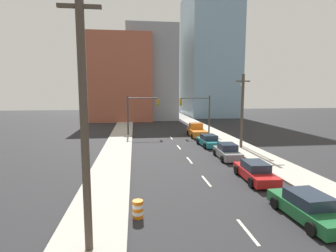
{
  "coord_description": "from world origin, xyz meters",
  "views": [
    {
      "loc": [
        -5.26,
        -2.9,
        6.6
      ],
      "look_at": [
        -0.91,
        31.14,
        2.2
      ],
      "focal_mm": 28.0,
      "sensor_mm": 36.0,
      "label": 1
    }
  ],
  "objects_px": {
    "sedan_gray": "(227,152)",
    "traffic_signal_left": "(137,110)",
    "sedan_red": "(255,172)",
    "traffic_signal_right": "(201,109)",
    "traffic_barrel": "(138,209)",
    "utility_pole_left_near": "(84,124)",
    "sedan_teal": "(209,141)",
    "street_lamp": "(242,110)",
    "utility_pole_right_mid": "(242,111)",
    "pickup_truck_orange": "(197,131)",
    "sedan_green": "(308,207)"
  },
  "relations": [
    {
      "from": "utility_pole_right_mid",
      "to": "sedan_gray",
      "type": "height_order",
      "value": "utility_pole_right_mid"
    },
    {
      "from": "sedan_red",
      "to": "sedan_teal",
      "type": "xyz_separation_m",
      "value": [
        0.07,
        12.75,
        0.0
      ]
    },
    {
      "from": "utility_pole_left_near",
      "to": "street_lamp",
      "type": "relative_size",
      "value": 1.37
    },
    {
      "from": "traffic_signal_right",
      "to": "traffic_barrel",
      "type": "relative_size",
      "value": 6.46
    },
    {
      "from": "traffic_signal_right",
      "to": "sedan_green",
      "type": "relative_size",
      "value": 1.28
    },
    {
      "from": "street_lamp",
      "to": "pickup_truck_orange",
      "type": "distance_m",
      "value": 9.61
    },
    {
      "from": "pickup_truck_orange",
      "to": "sedan_gray",
      "type": "bearing_deg",
      "value": -89.06
    },
    {
      "from": "traffic_signal_right",
      "to": "utility_pole_left_near",
      "type": "relative_size",
      "value": 0.58
    },
    {
      "from": "traffic_signal_left",
      "to": "pickup_truck_orange",
      "type": "xyz_separation_m",
      "value": [
        8.93,
        -1.76,
        -3.23
      ]
    },
    {
      "from": "utility_pole_right_mid",
      "to": "sedan_green",
      "type": "xyz_separation_m",
      "value": [
        -3.5,
        -17.1,
        -3.81
      ]
    },
    {
      "from": "pickup_truck_orange",
      "to": "sedan_red",
      "type": "bearing_deg",
      "value": -89.47
    },
    {
      "from": "traffic_signal_left",
      "to": "sedan_teal",
      "type": "distance_m",
      "value": 13.1
    },
    {
      "from": "utility_pole_left_near",
      "to": "sedan_gray",
      "type": "height_order",
      "value": "utility_pole_left_near"
    },
    {
      "from": "utility_pole_left_near",
      "to": "traffic_barrel",
      "type": "bearing_deg",
      "value": 54.06
    },
    {
      "from": "sedan_red",
      "to": "sedan_teal",
      "type": "bearing_deg",
      "value": 92.17
    },
    {
      "from": "sedan_red",
      "to": "sedan_green",
      "type": "bearing_deg",
      "value": -87.98
    },
    {
      "from": "traffic_signal_left",
      "to": "sedan_green",
      "type": "relative_size",
      "value": 1.28
    },
    {
      "from": "sedan_teal",
      "to": "utility_pole_right_mid",
      "type": "bearing_deg",
      "value": -31.89
    },
    {
      "from": "utility_pole_left_near",
      "to": "sedan_green",
      "type": "height_order",
      "value": "utility_pole_left_near"
    },
    {
      "from": "utility_pole_left_near",
      "to": "utility_pole_right_mid",
      "type": "height_order",
      "value": "utility_pole_left_near"
    },
    {
      "from": "sedan_red",
      "to": "pickup_truck_orange",
      "type": "bearing_deg",
      "value": 91.52
    },
    {
      "from": "traffic_signal_left",
      "to": "utility_pole_right_mid",
      "type": "distance_m",
      "value": 16.37
    },
    {
      "from": "utility_pole_left_near",
      "to": "sedan_teal",
      "type": "relative_size",
      "value": 2.26
    },
    {
      "from": "traffic_signal_left",
      "to": "sedan_green",
      "type": "distance_m",
      "value": 29.64
    },
    {
      "from": "utility_pole_right_mid",
      "to": "street_lamp",
      "type": "xyz_separation_m",
      "value": [
        0.45,
        1.21,
        0.05
      ]
    },
    {
      "from": "traffic_signal_right",
      "to": "sedan_green",
      "type": "bearing_deg",
      "value": -92.83
    },
    {
      "from": "sedan_green",
      "to": "sedan_red",
      "type": "bearing_deg",
      "value": 86.74
    },
    {
      "from": "traffic_signal_right",
      "to": "traffic_barrel",
      "type": "xyz_separation_m",
      "value": [
        -10.22,
        -26.9,
        -3.55
      ]
    },
    {
      "from": "traffic_signal_right",
      "to": "sedan_teal",
      "type": "relative_size",
      "value": 1.31
    },
    {
      "from": "sedan_red",
      "to": "utility_pole_left_near",
      "type": "bearing_deg",
      "value": -142.23
    },
    {
      "from": "traffic_signal_left",
      "to": "sedan_red",
      "type": "relative_size",
      "value": 1.27
    },
    {
      "from": "traffic_signal_right",
      "to": "utility_pole_right_mid",
      "type": "xyz_separation_m",
      "value": [
        2.11,
        -11.09,
        0.44
      ]
    },
    {
      "from": "utility_pole_left_near",
      "to": "street_lamp",
      "type": "distance_m",
      "value": 24.78
    },
    {
      "from": "traffic_signal_right",
      "to": "sedan_red",
      "type": "height_order",
      "value": "traffic_signal_right"
    },
    {
      "from": "traffic_signal_left",
      "to": "traffic_barrel",
      "type": "relative_size",
      "value": 6.46
    },
    {
      "from": "traffic_barrel",
      "to": "sedan_teal",
      "type": "xyz_separation_m",
      "value": [
        8.95,
        17.66,
        0.19
      ]
    },
    {
      "from": "traffic_signal_left",
      "to": "traffic_barrel",
      "type": "xyz_separation_m",
      "value": [
        -0.29,
        -26.9,
        -3.55
      ]
    },
    {
      "from": "traffic_signal_left",
      "to": "traffic_signal_right",
      "type": "xyz_separation_m",
      "value": [
        9.93,
        0.0,
        0.0
      ]
    },
    {
      "from": "traffic_signal_left",
      "to": "utility_pole_left_near",
      "type": "height_order",
      "value": "utility_pole_left_near"
    },
    {
      "from": "utility_pole_left_near",
      "to": "sedan_green",
      "type": "xyz_separation_m",
      "value": [
        10.86,
        1.53,
        -4.75
      ]
    },
    {
      "from": "street_lamp",
      "to": "utility_pole_left_near",
      "type": "bearing_deg",
      "value": -126.76
    },
    {
      "from": "traffic_signal_left",
      "to": "sedan_red",
      "type": "bearing_deg",
      "value": -68.67
    },
    {
      "from": "traffic_barrel",
      "to": "sedan_green",
      "type": "distance_m",
      "value": 8.92
    },
    {
      "from": "sedan_teal",
      "to": "traffic_signal_left",
      "type": "bearing_deg",
      "value": 129.96
    },
    {
      "from": "utility_pole_left_near",
      "to": "sedan_red",
      "type": "relative_size",
      "value": 2.17
    },
    {
      "from": "traffic_signal_right",
      "to": "street_lamp",
      "type": "xyz_separation_m",
      "value": [
        2.56,
        -9.88,
        0.49
      ]
    },
    {
      "from": "sedan_gray",
      "to": "traffic_signal_left",
      "type": "bearing_deg",
      "value": 121.94
    },
    {
      "from": "traffic_signal_left",
      "to": "traffic_signal_right",
      "type": "relative_size",
      "value": 1.0
    },
    {
      "from": "pickup_truck_orange",
      "to": "utility_pole_left_near",
      "type": "bearing_deg",
      "value": -110.44
    },
    {
      "from": "utility_pole_left_near",
      "to": "utility_pole_right_mid",
      "type": "distance_m",
      "value": 23.54
    }
  ]
}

